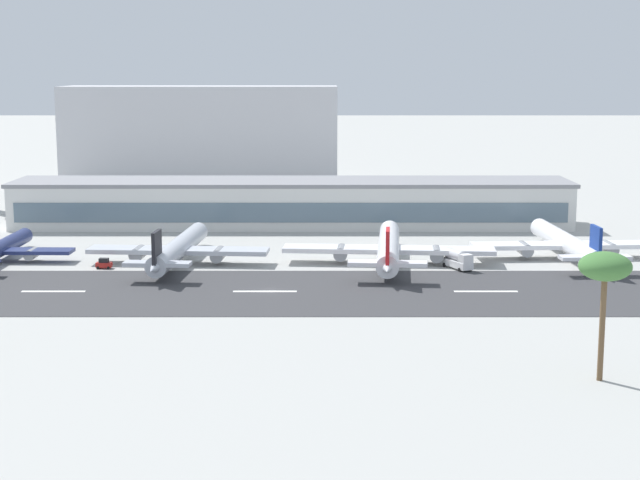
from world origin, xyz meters
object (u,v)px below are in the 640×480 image
Objects in this scene: service_baggage_tug_1 at (107,263)px; airliner_black_tail_gate_1 at (181,250)px; airliner_gold_tail_gate_0 at (1,250)px; airliner_navy_tail_gate_3 at (572,245)px; service_fuel_truck_0 at (461,260)px; distant_hotel_block at (205,136)px; palm_tree_0 at (608,269)px; airliner_red_tail_gate_2 at (392,249)px; terminal_building at (295,203)px.

airliner_black_tail_gate_1 is at bearing -161.12° from service_baggage_tug_1.
airliner_navy_tail_gate_3 reaches higher than airliner_gold_tail_gate_0.
service_fuel_truck_0 is (98.52, -6.99, -0.63)m from airliner_gold_tail_gate_0.
airliner_navy_tail_gate_3 is at bearing -170.50° from service_baggage_tug_1.
distant_hotel_block is 2.41× the size of airliner_gold_tail_gate_0.
airliner_black_tail_gate_1 is (39.27, -2.42, 0.61)m from airliner_gold_tail_gate_0.
airliner_black_tail_gate_1 reaches higher than airliner_gold_tail_gate_0.
distant_hotel_block reaches higher than service_fuel_truck_0.
service_baggage_tug_1 is at bearing 109.60° from airliner_black_tail_gate_1.
distant_hotel_block is at bearing 109.60° from palm_tree_0.
airliner_navy_tail_gate_3 is (124.39, 3.98, 0.59)m from airliner_gold_tail_gate_0.
airliner_red_tail_gate_2 is 2.92× the size of palm_tree_0.
airliner_black_tail_gate_1 is 1.00× the size of airliner_navy_tail_gate_3.
airliner_gold_tail_gate_0 is at bearing -11.40° from service_baggage_tug_1.
airliner_black_tail_gate_1 is at bearing -85.35° from distant_hotel_block.
airliner_black_tail_gate_1 is 0.96× the size of airliner_red_tail_gate_2.
service_fuel_truck_0 is at bearing -176.87° from service_baggage_tug_1.
terminal_building is 44.83× the size of service_baggage_tug_1.
airliner_navy_tail_gate_3 is 2.78× the size of palm_tree_0.
service_baggage_tug_1 is at bearing 92.91° from airliner_navy_tail_gate_3.
service_baggage_tug_1 is at bearing 98.60° from airliner_red_tail_gate_2.
palm_tree_0 is at bearing -135.02° from airliner_black_tail_gate_1.
airliner_gold_tail_gate_0 is at bearing 142.79° from palm_tree_0.
airliner_gold_tail_gate_0 is 0.78× the size of airliner_red_tail_gate_2.
service_fuel_truck_0 is 2.68× the size of service_baggage_tug_1.
service_fuel_truck_0 is (36.19, -58.10, -4.07)m from terminal_building.
airliner_gold_tail_gate_0 reaches higher than service_baggage_tug_1.
airliner_red_tail_gate_2 is (56.99, -145.52, -14.20)m from distant_hotel_block.
airliner_red_tail_gate_2 is at bearing -90.25° from airliner_gold_tail_gate_0.
airliner_black_tail_gate_1 reaches higher than service_baggage_tug_1.
airliner_red_tail_gate_2 is (84.41, -2.26, 0.76)m from airliner_gold_tail_gate_0.
distant_hotel_block reaches higher than palm_tree_0.
palm_tree_0 is (23.06, -79.34, 11.88)m from airliner_red_tail_gate_2.
service_fuel_truck_0 is (71.09, -150.25, -15.59)m from distant_hotel_block.
airliner_red_tail_gate_2 reaches higher than service_baggage_tug_1.
terminal_building is 68.57m from service_fuel_truck_0.
service_fuel_truck_0 is at bearing -92.78° from airliner_gold_tail_gate_0.
service_baggage_tug_1 is at bearing -103.64° from airliner_gold_tail_gate_0.
airliner_gold_tail_gate_0 is 98.77m from service_fuel_truck_0.
palm_tree_0 is at bearing -71.21° from terminal_building.
airliner_gold_tail_gate_0 is (-62.33, -51.11, -3.44)m from terminal_building.
airliner_black_tail_gate_1 reaches higher than service_fuel_truck_0.
terminal_building is at bearing -19.07° from airliner_black_tail_gate_1.
airliner_black_tail_gate_1 is at bearing -119.16° from service_fuel_truck_0.
terminal_building is 80.67m from airliner_gold_tail_gate_0.
airliner_red_tail_gate_2 is at bearing -85.56° from airliner_black_tail_gate_1.
palm_tree_0 reaches higher than airliner_navy_tail_gate_3.
airliner_red_tail_gate_2 reaches higher than airliner_gold_tail_gate_0.
terminal_building is at bearing -69.26° from distant_hotel_block.
airliner_gold_tail_gate_0 is 0.82× the size of airliner_navy_tail_gate_3.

